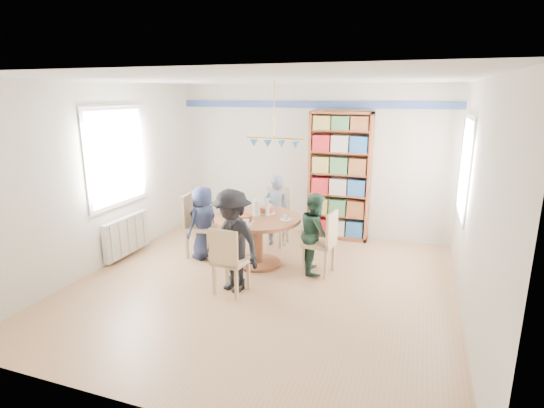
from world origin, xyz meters
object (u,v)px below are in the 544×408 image
at_px(chair_far, 277,212).
at_px(radiator, 127,235).
at_px(dining_table, 258,229).
at_px(chair_right, 324,240).
at_px(person_far, 277,211).
at_px(person_near, 232,241).
at_px(person_right, 316,233).
at_px(bookshelf, 339,178).
at_px(chair_near, 228,258).
at_px(person_left, 204,223).
at_px(chair_left, 196,222).

bearing_deg(chair_far, radiator, -145.57).
bearing_deg(dining_table, chair_right, -0.84).
relative_size(person_far, person_near, 0.89).
xyz_separation_m(radiator, chair_right, (3.11, 0.37, 0.16)).
distance_m(radiator, person_far, 2.46).
relative_size(chair_far, person_right, 0.85).
xyz_separation_m(radiator, person_right, (2.97, 0.42, 0.24)).
bearing_deg(bookshelf, chair_right, -85.85).
distance_m(person_right, person_far, 1.25).
distance_m(radiator, bookshelf, 3.70).
height_order(dining_table, chair_near, chair_near).
bearing_deg(person_far, person_left, 39.73).
distance_m(person_right, bookshelf, 1.70).
bearing_deg(chair_near, bookshelf, 71.88).
relative_size(chair_right, chair_far, 0.94).
relative_size(chair_far, person_far, 0.81).
height_order(person_far, bookshelf, bookshelf).
bearing_deg(person_right, person_left, 74.14).
distance_m(chair_far, person_far, 0.13).
relative_size(chair_far, person_left, 0.86).
xyz_separation_m(chair_right, person_far, (-1.03, 0.92, 0.10)).
height_order(chair_near, person_right, person_right).
bearing_deg(chair_right, person_near, -137.85).
relative_size(chair_right, person_far, 0.76).
xyz_separation_m(chair_far, chair_near, (0.05, -2.08, -0.05)).
distance_m(radiator, dining_table, 2.13).
relative_size(dining_table, bookshelf, 0.58).
height_order(dining_table, chair_right, chair_right).
bearing_deg(bookshelf, person_far, -140.74).
bearing_deg(person_left, bookshelf, 153.12).
bearing_deg(person_left, dining_table, 111.65).
bearing_deg(dining_table, person_left, -178.56).
distance_m(person_near, bookshelf, 2.76).
height_order(radiator, dining_table, dining_table).
bearing_deg(chair_right, chair_left, 178.93).
distance_m(dining_table, bookshelf, 1.96).
height_order(chair_left, chair_near, chair_left).
xyz_separation_m(person_left, person_right, (1.79, 0.06, 0.01)).
bearing_deg(bookshelf, dining_table, -118.61).
xyz_separation_m(dining_table, chair_left, (-1.06, 0.02, -0.00)).
xyz_separation_m(dining_table, chair_far, (-0.04, 1.01, -0.01)).
relative_size(radiator, chair_left, 0.99).
distance_m(chair_left, person_right, 1.95).
height_order(chair_far, person_far, person_far).
bearing_deg(person_far, chair_right, 131.68).
distance_m(person_left, bookshelf, 2.52).
bearing_deg(person_left, chair_right, 110.43).
distance_m(chair_right, chair_far, 1.48).
height_order(radiator, person_far, person_far).
distance_m(chair_far, bookshelf, 1.27).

